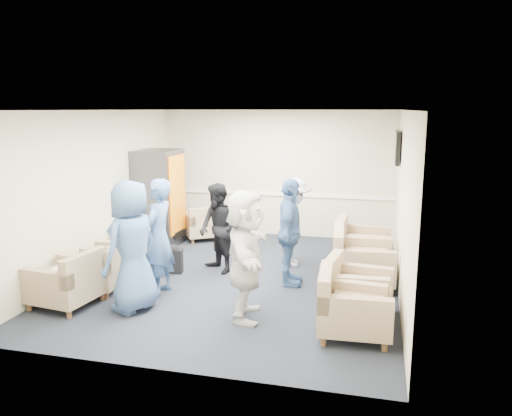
% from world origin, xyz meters
% --- Properties ---
extents(floor, '(6.00, 6.00, 0.00)m').
position_xyz_m(floor, '(0.00, 0.00, 0.00)').
color(floor, black).
rests_on(floor, ground).
extents(ceiling, '(6.00, 6.00, 0.00)m').
position_xyz_m(ceiling, '(0.00, 0.00, 2.70)').
color(ceiling, silver).
rests_on(ceiling, back_wall).
extents(back_wall, '(5.00, 0.02, 2.70)m').
position_xyz_m(back_wall, '(0.00, 3.00, 1.35)').
color(back_wall, beige).
rests_on(back_wall, floor).
extents(front_wall, '(5.00, 0.02, 2.70)m').
position_xyz_m(front_wall, '(0.00, -3.00, 1.35)').
color(front_wall, beige).
rests_on(front_wall, floor).
extents(left_wall, '(0.02, 6.00, 2.70)m').
position_xyz_m(left_wall, '(-2.50, 0.00, 1.35)').
color(left_wall, beige).
rests_on(left_wall, floor).
extents(right_wall, '(0.02, 6.00, 2.70)m').
position_xyz_m(right_wall, '(2.50, 0.00, 1.35)').
color(right_wall, beige).
rests_on(right_wall, floor).
extents(chair_rail, '(4.98, 0.04, 0.06)m').
position_xyz_m(chair_rail, '(0.00, 2.98, 0.90)').
color(chair_rail, white).
rests_on(chair_rail, back_wall).
extents(tv, '(0.10, 1.00, 0.58)m').
position_xyz_m(tv, '(2.44, 1.80, 2.05)').
color(tv, black).
rests_on(tv, right_wall).
extents(armchair_left_near, '(0.94, 0.94, 0.67)m').
position_xyz_m(armchair_left_near, '(-2.00, -1.67, 0.34)').
color(armchair_left_near, '#90795D').
rests_on(armchair_left_near, floor).
extents(armchair_left_mid, '(0.84, 0.84, 0.62)m').
position_xyz_m(armchair_left_mid, '(-1.92, -1.04, 0.31)').
color(armchair_left_mid, '#90795D').
rests_on(armchair_left_mid, floor).
extents(armchair_left_far, '(0.83, 0.83, 0.63)m').
position_xyz_m(armchair_left_far, '(-1.93, 0.01, 0.32)').
color(armchair_left_far, '#90795D').
rests_on(armchair_left_far, floor).
extents(armchair_right_near, '(0.90, 0.90, 0.69)m').
position_xyz_m(armchair_right_near, '(1.86, -1.68, 0.34)').
color(armchair_right_near, '#90795D').
rests_on(armchair_right_near, floor).
extents(armchair_right_midnear, '(0.94, 0.94, 0.67)m').
position_xyz_m(armchair_right_midnear, '(1.88, -1.09, 0.33)').
color(armchair_right_midnear, '#90795D').
rests_on(armchair_right_midnear, floor).
extents(armchair_right_midfar, '(0.99, 0.99, 0.74)m').
position_xyz_m(armchair_right_midfar, '(1.90, 0.14, 0.37)').
color(armchair_right_midfar, '#90795D').
rests_on(armchair_right_midfar, floor).
extents(armchair_right_far, '(0.94, 0.94, 0.73)m').
position_xyz_m(armchair_right_far, '(1.86, 1.06, 0.36)').
color(armchair_right_far, '#90795D').
rests_on(armchair_right_far, floor).
extents(armchair_corner, '(1.08, 1.08, 0.62)m').
position_xyz_m(armchair_corner, '(-1.38, 2.22, 0.31)').
color(armchair_corner, '#90795D').
rests_on(armchair_corner, floor).
extents(vending_machine, '(0.78, 0.91, 1.93)m').
position_xyz_m(vending_machine, '(-2.09, 1.60, 0.97)').
color(vending_machine, '#46464D').
rests_on(vending_machine, floor).
extents(backpack, '(0.32, 0.26, 0.49)m').
position_xyz_m(backpack, '(-1.15, 0.02, 0.25)').
color(backpack, black).
rests_on(backpack, floor).
extents(pillow, '(0.41, 0.49, 0.12)m').
position_xyz_m(pillow, '(-2.01, -1.67, 0.51)').
color(pillow, white).
rests_on(pillow, armchair_left_near).
extents(person_front_left, '(0.82, 1.01, 1.80)m').
position_xyz_m(person_front_left, '(-1.06, -1.57, 0.90)').
color(person_front_left, '#3C5E92').
rests_on(person_front_left, floor).
extents(person_mid_left, '(0.43, 0.64, 1.74)m').
position_xyz_m(person_mid_left, '(-0.96, -0.93, 0.87)').
color(person_mid_left, '#3C5E92').
rests_on(person_mid_left, floor).
extents(person_back_left, '(0.93, 0.91, 1.51)m').
position_xyz_m(person_back_left, '(-0.43, 0.25, 0.76)').
color(person_back_left, black).
rests_on(person_back_left, floor).
extents(person_back_right, '(0.67, 1.05, 1.55)m').
position_xyz_m(person_back_right, '(0.74, 0.93, 0.78)').
color(person_back_right, silver).
rests_on(person_back_right, floor).
extents(person_mid_right, '(0.48, 1.01, 1.69)m').
position_xyz_m(person_mid_right, '(0.84, -0.08, 0.84)').
color(person_mid_right, '#3C5E92').
rests_on(person_mid_right, floor).
extents(person_front_right, '(0.80, 1.66, 1.71)m').
position_xyz_m(person_front_right, '(0.51, -1.47, 0.86)').
color(person_front_right, silver).
rests_on(person_front_right, floor).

